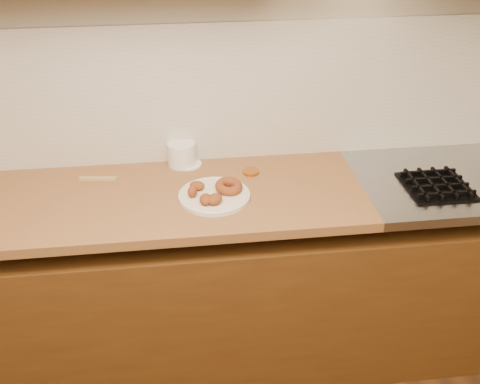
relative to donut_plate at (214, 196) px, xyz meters
name	(u,v)px	position (x,y,z in m)	size (l,w,h in m)	color
wall_back	(230,58)	(0.11, 0.36, 0.44)	(4.00, 0.02, 2.70)	tan
base_cabinet	(240,287)	(0.11, 0.05, -0.52)	(3.60, 0.60, 0.77)	#523111
butcher_block	(77,204)	(-0.54, 0.05, -0.03)	(2.30, 0.62, 0.04)	#9A6530
backsplash	(231,93)	(0.11, 0.35, 0.29)	(3.60, 0.02, 0.60)	#B9B5A6
donut_plate	(214,196)	(0.00, 0.00, 0.00)	(0.28, 0.28, 0.02)	silver
ring_donut	(229,186)	(0.06, 0.02, 0.03)	(0.11, 0.11, 0.04)	brown
fried_dough_chunks	(204,194)	(-0.04, -0.03, 0.03)	(0.15, 0.19, 0.05)	brown
plastic_tub	(182,154)	(-0.12, 0.30, 0.04)	(0.12, 0.12, 0.10)	white
tub_lid	(188,164)	(-0.09, 0.29, 0.00)	(0.12, 0.12, 0.01)	white
brass_jar_lid	(251,172)	(0.17, 0.18, 0.00)	(0.07, 0.07, 0.01)	#B36F28
wooden_utensil	(98,179)	(-0.47, 0.20, 0.00)	(0.16, 0.02, 0.01)	tan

